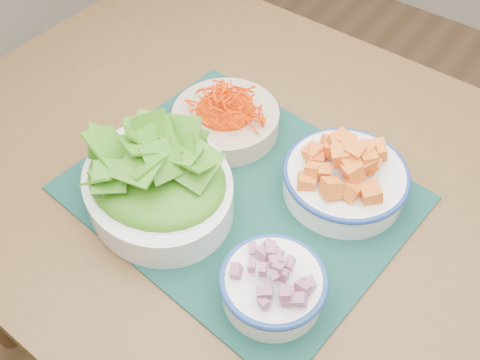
# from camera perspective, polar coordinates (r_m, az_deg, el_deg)

# --- Properties ---
(table) EXTENTS (1.33, 0.89, 0.75)m
(table) POSITION_cam_1_polar(r_m,az_deg,el_deg) (0.96, 4.03, -3.71)
(table) COLOR brown
(table) RESTS_ON ground
(placemat) EXTENTS (0.54, 0.45, 0.00)m
(placemat) POSITION_cam_1_polar(r_m,az_deg,el_deg) (0.87, 0.00, -1.37)
(placemat) COLOR black
(placemat) RESTS_ON table
(carrot_bowl) EXTENTS (0.21, 0.21, 0.07)m
(carrot_bowl) POSITION_cam_1_polar(r_m,az_deg,el_deg) (0.95, -1.54, 6.85)
(carrot_bowl) COLOR #C7AE94
(carrot_bowl) RESTS_ON placemat
(squash_bowl) EXTENTS (0.24, 0.24, 0.10)m
(squash_bowl) POSITION_cam_1_polar(r_m,az_deg,el_deg) (0.85, 11.30, 0.92)
(squash_bowl) COLOR white
(squash_bowl) RESTS_ON placemat
(lettuce_bowl) EXTENTS (0.33, 0.31, 0.12)m
(lettuce_bowl) POSITION_cam_1_polar(r_m,az_deg,el_deg) (0.83, -8.87, 0.20)
(lettuce_bowl) COLOR white
(lettuce_bowl) RESTS_ON placemat
(onion_bowl) EXTENTS (0.19, 0.19, 0.08)m
(onion_bowl) POSITION_cam_1_polar(r_m,az_deg,el_deg) (0.74, 3.58, -10.81)
(onion_bowl) COLOR white
(onion_bowl) RESTS_ON placemat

